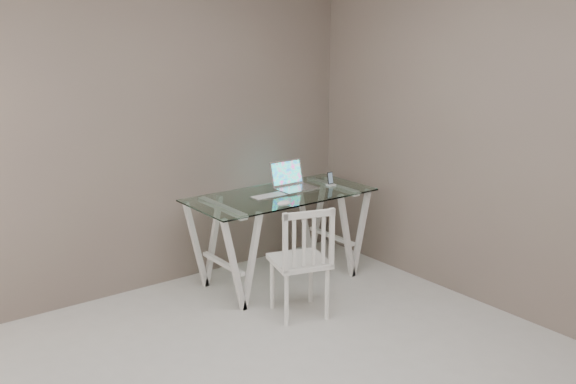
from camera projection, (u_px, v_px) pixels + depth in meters
name	position (u px, v px, depth m)	size (l,w,h in m)	color
room	(305.00, 102.00, 2.97)	(4.50, 4.52, 2.71)	beige
desk	(281.00, 237.00, 5.23)	(1.50, 0.70, 0.75)	silver
chair	(303.00, 257.00, 4.55)	(0.48, 0.48, 0.84)	white
laptop	(292.00, 182.00, 5.31)	(0.32, 0.28, 0.22)	silver
keyboard	(268.00, 196.00, 5.07)	(0.29, 0.12, 0.01)	silver
mouse	(284.00, 203.00, 4.81)	(0.12, 0.07, 0.04)	white
phone_dock	(331.00, 182.00, 5.40)	(0.06, 0.06, 0.12)	white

